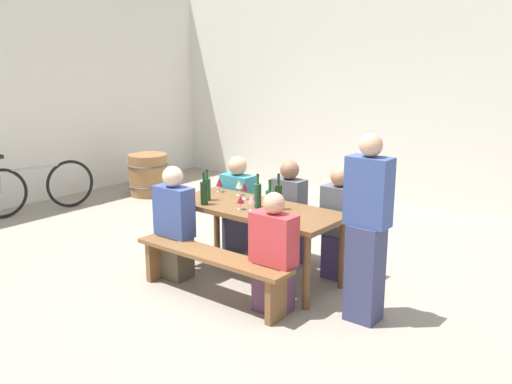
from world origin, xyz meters
TOP-DOWN VIEW (x-y plane):
  - ground_plane at (0.00, 0.00)m, footprint 24.00×24.00m
  - back_wall at (0.00, 3.74)m, footprint 14.00×0.20m
  - side_wall at (-4.57, 0.00)m, footprint 0.20×7.88m
  - tasting_table at (0.00, 0.00)m, footprint 1.81×0.74m
  - bench_near at (0.00, -0.67)m, footprint 1.71×0.30m
  - bench_far at (0.00, 0.67)m, footprint 1.71×0.30m
  - wine_bottle_0 at (0.24, 0.05)m, footprint 0.07×0.07m
  - wine_bottle_1 at (0.04, -0.02)m, footprint 0.07×0.07m
  - wine_bottle_2 at (0.20, -0.04)m, footprint 0.08×0.08m
  - wine_bottle_3 at (-0.55, -0.12)m, footprint 0.07×0.07m
  - wine_bottle_4 at (-0.46, -0.27)m, footprint 0.08×0.08m
  - wine_glass_0 at (-0.69, 0.22)m, footprint 0.08×0.08m
  - wine_glass_1 at (-0.43, 0.25)m, footprint 0.07×0.07m
  - wine_glass_2 at (0.07, -0.15)m, footprint 0.07×0.07m
  - wine_glass_3 at (-0.27, 0.15)m, footprint 0.06×0.06m
  - wine_glass_4 at (-0.05, -0.18)m, footprint 0.08×0.08m
  - seated_guest_near_0 at (-0.63, -0.52)m, footprint 0.41×0.24m
  - seated_guest_near_1 at (0.61, -0.52)m, footprint 0.41×0.24m
  - seated_guest_far_0 at (-0.68, 0.52)m, footprint 0.39×0.24m
  - seated_guest_far_1 at (0.04, 0.52)m, footprint 0.34×0.24m
  - seated_guest_far_2 at (0.65, 0.52)m, footprint 0.34×0.24m
  - standing_host at (1.32, -0.17)m, footprint 0.37×0.24m
  - wine_barrel at (-3.49, 1.62)m, footprint 0.65×0.65m
  - parked_bicycle_0 at (-3.94, -0.08)m, footprint 0.43×1.63m

SIDE VIEW (x-z plane):
  - ground_plane at x=0.00m, z-range 0.00..0.00m
  - wine_barrel at x=-3.49m, z-range 0.00..0.66m
  - bench_near at x=0.00m, z-range 0.12..0.57m
  - bench_far at x=0.00m, z-range 0.12..0.57m
  - parked_bicycle_0 at x=-3.94m, z-range -0.08..0.82m
  - seated_guest_near_1 at x=0.61m, z-range -0.04..1.06m
  - seated_guest_far_0 at x=-0.68m, z-range -0.02..1.08m
  - seated_guest_near_0 at x=-0.63m, z-range -0.03..1.13m
  - seated_guest_far_1 at x=0.04m, z-range -0.02..1.13m
  - seated_guest_far_2 at x=0.65m, z-range -0.02..1.13m
  - tasting_table at x=0.00m, z-range 0.29..1.04m
  - standing_host at x=1.32m, z-range -0.02..1.60m
  - wine_glass_4 at x=-0.05m, z-range 0.78..0.92m
  - wine_glass_0 at x=-0.69m, z-range 0.78..0.94m
  - wine_bottle_2 at x=0.20m, z-range 0.71..1.02m
  - wine_glass_1 at x=-0.43m, z-range 0.78..0.95m
  - wine_glass_2 at x=0.07m, z-range 0.78..0.95m
  - wine_bottle_3 at x=-0.55m, z-range 0.71..1.04m
  - wine_bottle_4 at x=-0.46m, z-range 0.71..1.04m
  - wine_bottle_1 at x=0.04m, z-range 0.71..1.05m
  - wine_glass_3 at x=-0.27m, z-range 0.79..0.97m
  - wine_bottle_0 at x=0.24m, z-range 0.70..1.06m
  - back_wall at x=0.00m, z-range 0.00..3.20m
  - side_wall at x=-4.57m, z-range 0.00..3.20m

